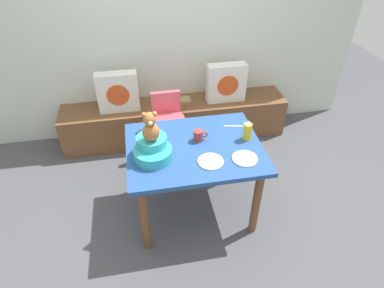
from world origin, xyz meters
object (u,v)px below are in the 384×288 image
object	(u,v)px
dinner_plate_far	(245,159)
pillow_floral_left	(118,92)
infant_seat_teal	(153,149)
highchair	(168,121)
book_stack	(182,101)
pillow_floral_right	(226,83)
teddy_bear	(150,127)
cell_phone	(145,135)
coffee_mug	(199,136)
dinner_plate_near	(211,161)
dining_table	(194,158)
ketchup_bottle	(248,130)

from	to	relation	value
dinner_plate_far	pillow_floral_left	bearing A→B (deg)	125.05
infant_seat_teal	dinner_plate_far	world-z (taller)	infant_seat_teal
highchair	dinner_plate_far	xyz separation A→B (m)	(0.49, -0.97, 0.22)
highchair	infant_seat_teal	distance (m)	0.89
book_stack	infant_seat_teal	xyz separation A→B (m)	(-0.42, -1.25, 0.33)
pillow_floral_right	teddy_bear	xyz separation A→B (m)	(-0.93, -1.23, 0.34)
pillow_floral_left	cell_phone	world-z (taller)	pillow_floral_left
book_stack	coffee_mug	bearing A→B (deg)	-91.51
highchair	dinner_plate_far	bearing A→B (deg)	-63.35
teddy_bear	dinner_plate_far	xyz separation A→B (m)	(0.70, -0.16, -0.27)
infant_seat_teal	cell_phone	distance (m)	0.31
highchair	coffee_mug	world-z (taller)	coffee_mug
highchair	infant_seat_teal	xyz separation A→B (m)	(-0.21, -0.81, 0.29)
pillow_floral_right	coffee_mug	bearing A→B (deg)	-116.45
book_stack	dinner_plate_near	xyz separation A→B (m)	(0.01, -1.40, 0.26)
infant_seat_teal	cell_phone	xyz separation A→B (m)	(-0.05, 0.30, -0.07)
pillow_floral_left	infant_seat_teal	xyz separation A→B (m)	(0.28, -1.23, 0.13)
dining_table	cell_phone	world-z (taller)	cell_phone
coffee_mug	infant_seat_teal	bearing A→B (deg)	-159.80
highchair	ketchup_bottle	distance (m)	0.98
teddy_bear	cell_phone	xyz separation A→B (m)	(-0.05, 0.30, -0.27)
infant_seat_teal	teddy_bear	xyz separation A→B (m)	(-0.00, -0.00, 0.21)
highchair	dinner_plate_near	bearing A→B (deg)	-77.16
pillow_floral_right	infant_seat_teal	distance (m)	1.55
ketchup_bottle	cell_phone	size ratio (longest dim) A/B	1.28
dining_table	book_stack	bearing A→B (deg)	86.13
highchair	dinner_plate_near	world-z (taller)	highchair
pillow_floral_right	cell_phone	world-z (taller)	pillow_floral_right
pillow_floral_right	dinner_plate_far	distance (m)	1.41
ketchup_bottle	coffee_mug	bearing A→B (deg)	172.06
pillow_floral_left	teddy_bear	xyz separation A→B (m)	(0.28, -1.23, 0.34)
pillow_floral_right	dinner_plate_near	xyz separation A→B (m)	(-0.50, -1.38, 0.07)
pillow_floral_right	cell_phone	size ratio (longest dim) A/B	3.06
cell_phone	teddy_bear	bearing A→B (deg)	-124.75
pillow_floral_left	highchair	xyz separation A→B (m)	(0.49, -0.42, -0.16)
ketchup_bottle	dinner_plate_near	bearing A→B (deg)	-147.09
pillow_floral_right	dining_table	size ratio (longest dim) A/B	0.40
highchair	dinner_plate_far	world-z (taller)	highchair
pillow_floral_left	dining_table	bearing A→B (deg)	-61.99
coffee_mug	cell_phone	distance (m)	0.47
coffee_mug	dinner_plate_near	bearing A→B (deg)	-82.87
ketchup_bottle	dinner_plate_near	world-z (taller)	ketchup_bottle
teddy_bear	dinner_plate_near	world-z (taller)	teddy_bear
book_stack	cell_phone	bearing A→B (deg)	-116.28
dining_table	coffee_mug	size ratio (longest dim) A/B	9.20
pillow_floral_left	teddy_bear	bearing A→B (deg)	-77.30
pillow_floral_left	dinner_plate_near	size ratio (longest dim) A/B	2.20
highchair	teddy_bear	size ratio (longest dim) A/B	3.16
pillow_floral_left	cell_phone	distance (m)	0.96
book_stack	highchair	world-z (taller)	highchair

